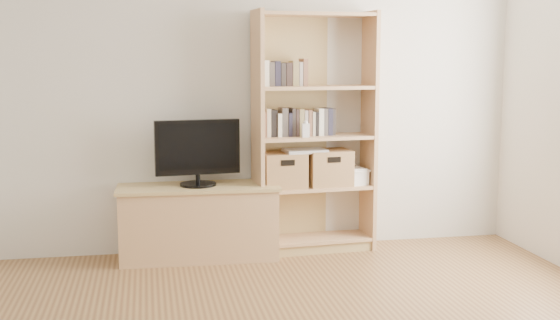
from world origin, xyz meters
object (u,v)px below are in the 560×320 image
object	(u,v)px
bookshelf	(314,133)
basket_left	(284,170)
laptop	(305,151)
tv_stand	(199,223)
television	(198,153)
basket_right	(328,167)
baby_monitor	(306,130)

from	to	relation	value
bookshelf	basket_left	world-z (taller)	bookshelf
bookshelf	laptop	size ratio (longest dim) A/B	5.90
basket_left	laptop	distance (m)	0.23
tv_stand	bookshelf	xyz separation A→B (m)	(0.94, 0.06, 0.69)
tv_stand	television	size ratio (longest dim) A/B	1.84
basket_left	tv_stand	bearing A→B (deg)	179.35
tv_stand	basket_right	world-z (taller)	basket_right
bookshelf	laptop	world-z (taller)	bookshelf
laptop	bookshelf	bearing A→B (deg)	12.27
bookshelf	basket_left	size ratio (longest dim) A/B	5.75
baby_monitor	laptop	bearing A→B (deg)	79.64
baby_monitor	television	bearing A→B (deg)	175.33
baby_monitor	bookshelf	bearing A→B (deg)	48.93
basket_right	television	bearing A→B (deg)	178.27
tv_stand	basket_left	bearing A→B (deg)	4.36
basket_right	tv_stand	bearing A→B (deg)	178.27
bookshelf	television	world-z (taller)	bookshelf
bookshelf	baby_monitor	distance (m)	0.16
tv_stand	baby_monitor	distance (m)	1.11
bookshelf	baby_monitor	xyz separation A→B (m)	(-0.10, -0.12, 0.03)
tv_stand	television	world-z (taller)	television
television	basket_left	bearing A→B (deg)	-2.92
television	laptop	bearing A→B (deg)	-3.45
television	laptop	world-z (taller)	television
baby_monitor	basket_right	world-z (taller)	baby_monitor
basket_right	baby_monitor	bearing A→B (deg)	-156.09
tv_stand	laptop	distance (m)	1.02
tv_stand	basket_left	xyz separation A→B (m)	(0.69, 0.03, 0.40)
television	baby_monitor	distance (m)	0.86
tv_stand	basket_left	distance (m)	0.79
basket_left	baby_monitor	bearing A→B (deg)	-32.78
television	basket_right	world-z (taller)	television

